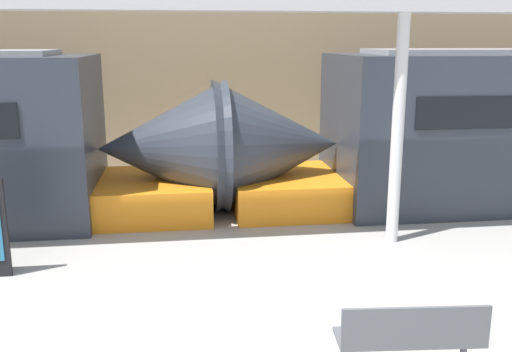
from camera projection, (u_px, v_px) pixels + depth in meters
The scene contains 4 objects.
station_wall at pixel (228, 74), 15.07m from camera, with size 56.00×0.20×5.00m, color #9E8460.
bench_near at pixel (411, 335), 5.67m from camera, with size 1.50×0.56×0.88m.
support_column_near at pixel (398, 132), 9.40m from camera, with size 0.20×0.20×3.80m, color silver.
canopy_beam at pixel (405, 3), 8.93m from camera, with size 28.00×0.60×0.28m, color #B7B7BC.
Camera 1 is at (-1.33, -4.57, 3.39)m, focal length 40.00 mm.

